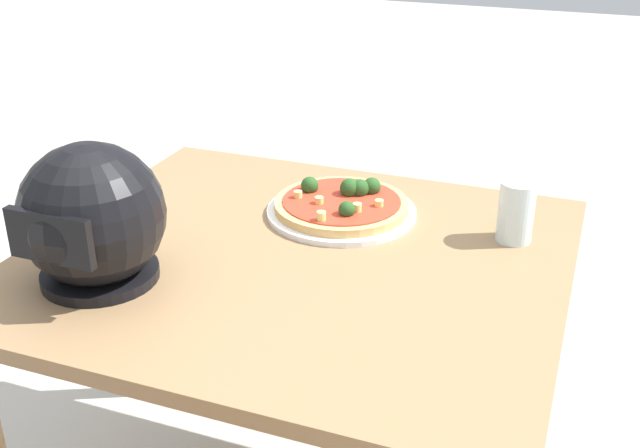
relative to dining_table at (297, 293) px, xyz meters
name	(u,v)px	position (x,y,z in m)	size (l,w,h in m)	color
dining_table	(297,293)	(0.00, 0.00, 0.00)	(1.00, 0.91, 0.71)	olive
pizza_plate	(341,212)	(-0.02, -0.20, 0.09)	(0.31, 0.31, 0.01)	white
pizza	(343,202)	(-0.02, -0.20, 0.11)	(0.28, 0.28, 0.06)	tan
motorcycle_helmet	(92,218)	(0.29, 0.21, 0.21)	(0.25, 0.25, 0.25)	black
drinking_glass	(516,212)	(-0.38, -0.21, 0.15)	(0.07, 0.07, 0.12)	silver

